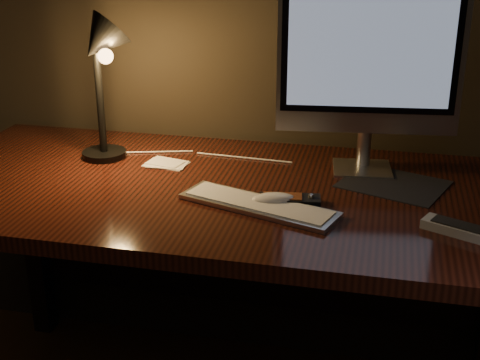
% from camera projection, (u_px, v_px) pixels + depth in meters
% --- Properties ---
extents(desk, '(1.60, 0.75, 0.75)m').
position_uv_depth(desk, '(230.00, 221.00, 1.80)').
color(desk, black).
rests_on(desk, ground).
extents(monitor, '(0.47, 0.15, 0.49)m').
position_uv_depth(monitor, '(370.00, 63.00, 1.69)').
color(monitor, silver).
rests_on(monitor, desk).
extents(keyboard, '(0.40, 0.22, 0.01)m').
position_uv_depth(keyboard, '(258.00, 205.00, 1.57)').
color(keyboard, silver).
rests_on(keyboard, desk).
extents(mousepad, '(0.30, 0.27, 0.00)m').
position_uv_depth(mousepad, '(393.00, 184.00, 1.70)').
color(mousepad, black).
rests_on(mousepad, desk).
extents(mouse, '(0.11, 0.08, 0.02)m').
position_uv_depth(mouse, '(274.00, 201.00, 1.59)').
color(mouse, white).
rests_on(mouse, desk).
extents(media_remote, '(0.15, 0.07, 0.03)m').
position_uv_depth(media_remote, '(290.00, 200.00, 1.59)').
color(media_remote, black).
rests_on(media_remote, desk).
extents(tv_remote, '(0.21, 0.13, 0.03)m').
position_uv_depth(tv_remote, '(470.00, 232.00, 1.43)').
color(tv_remote, '#989B9D').
rests_on(tv_remote, desk).
extents(papers, '(0.12, 0.09, 0.01)m').
position_uv_depth(papers, '(166.00, 164.00, 1.84)').
color(papers, white).
rests_on(papers, desk).
extents(desk_lamp, '(0.21, 0.22, 0.42)m').
position_uv_depth(desk_lamp, '(101.00, 62.00, 1.76)').
color(desk_lamp, black).
rests_on(desk_lamp, desk).
extents(cable, '(0.58, 0.05, 0.00)m').
position_uv_depth(cable, '(191.00, 156.00, 1.90)').
color(cable, white).
rests_on(cable, desk).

